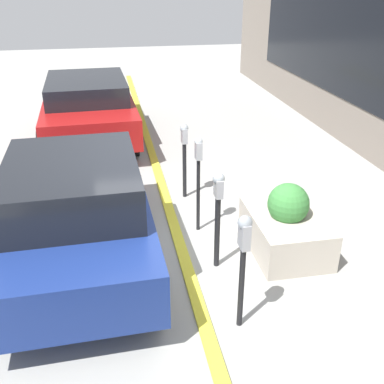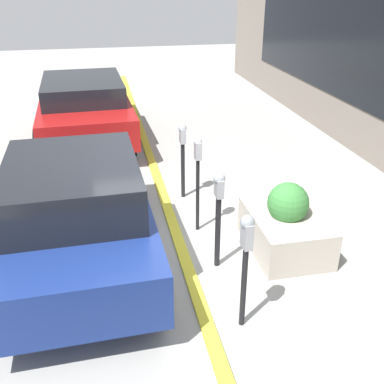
# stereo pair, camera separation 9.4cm
# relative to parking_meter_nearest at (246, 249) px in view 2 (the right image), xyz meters

# --- Properties ---
(ground_plane) EXTENTS (40.00, 40.00, 0.00)m
(ground_plane) POSITION_rel_parking_meter_nearest_xyz_m (1.67, 0.32, -1.01)
(ground_plane) COLOR #999993
(curb_strip) EXTENTS (24.50, 0.16, 0.04)m
(curb_strip) POSITION_rel_parking_meter_nearest_xyz_m (1.67, 0.40, -0.99)
(curb_strip) COLOR gold
(curb_strip) RESTS_ON ground_plane
(parking_meter_nearest) EXTENTS (0.18, 0.16, 1.41)m
(parking_meter_nearest) POSITION_rel_parking_meter_nearest_xyz_m (0.00, 0.00, 0.00)
(parking_meter_nearest) COLOR black
(parking_meter_nearest) RESTS_ON ground_plane
(parking_meter_second) EXTENTS (0.18, 0.16, 1.37)m
(parking_meter_second) POSITION_rel_parking_meter_nearest_xyz_m (1.17, -0.02, -0.07)
(parking_meter_second) COLOR black
(parking_meter_second) RESTS_ON ground_plane
(parking_meter_middle) EXTENTS (0.14, 0.12, 1.50)m
(parking_meter_middle) POSITION_rel_parking_meter_nearest_xyz_m (2.15, 0.04, 0.04)
(parking_meter_middle) COLOR black
(parking_meter_middle) RESTS_ON ground_plane
(parking_meter_fourth) EXTENTS (0.17, 0.14, 1.34)m
(parking_meter_fourth) POSITION_rel_parking_meter_nearest_xyz_m (3.33, 0.04, -0.09)
(parking_meter_fourth) COLOR black
(parking_meter_fourth) RESTS_ON ground_plane
(planter_box) EXTENTS (1.38, 0.97, 1.03)m
(planter_box) POSITION_rel_parking_meter_nearest_xyz_m (1.37, -1.07, -0.63)
(planter_box) COLOR #B2A899
(planter_box) RESTS_ON ground_plane
(parked_car_middle) EXTENTS (3.92, 1.92, 1.55)m
(parked_car_middle) POSITION_rel_parking_meter_nearest_xyz_m (1.59, 1.78, -0.20)
(parked_car_middle) COLOR navy
(parked_car_middle) RESTS_ON ground_plane
(parked_car_rear) EXTENTS (4.65, 2.16, 1.46)m
(parked_car_rear) POSITION_rel_parking_meter_nearest_xyz_m (6.91, 1.71, -0.21)
(parked_car_rear) COLOR maroon
(parked_car_rear) RESTS_ON ground_plane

